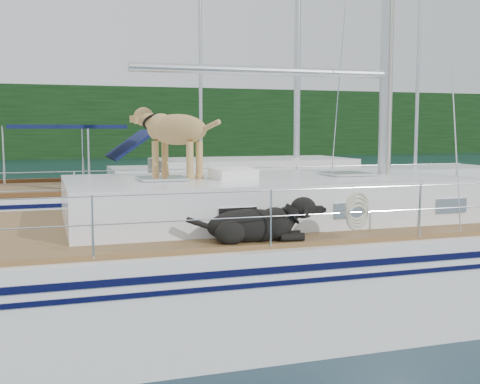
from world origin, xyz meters
name	(u,v)px	position (x,y,z in m)	size (l,w,h in m)	color
ground	(209,314)	(0.00, 0.00, 0.00)	(120.00, 120.00, 0.00)	black
tree_line	(68,122)	(0.00, 45.00, 3.00)	(90.00, 3.00, 6.00)	black
shore_bank	(69,151)	(0.00, 46.20, 0.60)	(92.00, 1.00, 1.20)	#595147
main_sailboat	(215,264)	(0.09, 0.00, 0.68)	(12.00, 3.80, 14.01)	white
neighbor_sailboat	(210,204)	(1.79, 6.56, 0.63)	(11.00, 3.50, 13.30)	white
bg_boat_center	(201,179)	(4.00, 16.00, 0.45)	(7.20, 3.00, 11.65)	white
bg_boat_east	(415,179)	(12.00, 13.00, 0.46)	(6.40, 3.00, 11.65)	white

